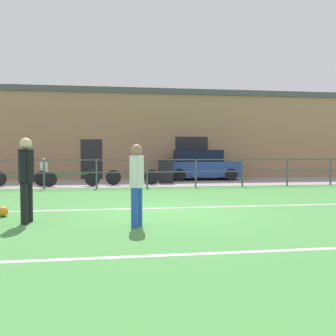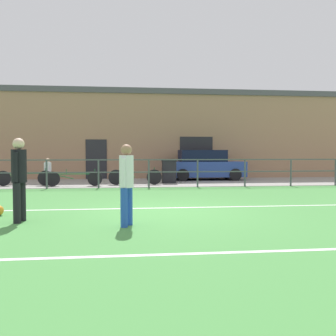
% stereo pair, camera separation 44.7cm
% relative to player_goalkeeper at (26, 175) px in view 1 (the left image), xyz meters
% --- Properties ---
extents(ground, '(60.00, 44.00, 0.04)m').
position_rel_player_goalkeeper_xyz_m(ground, '(3.11, 1.06, -1.00)').
color(ground, '#478C42').
extents(field_line_touchline, '(36.00, 0.11, 0.00)m').
position_rel_player_goalkeeper_xyz_m(field_line_touchline, '(3.11, 1.58, -0.98)').
color(field_line_touchline, white).
rests_on(field_line_touchline, ground).
extents(field_line_hash, '(36.00, 0.11, 0.00)m').
position_rel_player_goalkeeper_xyz_m(field_line_hash, '(3.11, -2.76, -0.98)').
color(field_line_hash, white).
rests_on(field_line_hash, ground).
extents(pavement_strip, '(48.00, 5.00, 0.02)m').
position_rel_player_goalkeeper_xyz_m(pavement_strip, '(3.11, 9.56, -0.97)').
color(pavement_strip, gray).
rests_on(pavement_strip, ground).
extents(perimeter_fence, '(36.07, 0.07, 1.15)m').
position_rel_player_goalkeeper_xyz_m(perimeter_fence, '(3.11, 7.06, -0.23)').
color(perimeter_fence, '#474C51').
rests_on(perimeter_fence, ground).
extents(clubhouse_facade, '(28.00, 2.56, 4.86)m').
position_rel_player_goalkeeper_xyz_m(clubhouse_facade, '(3.11, 13.26, 1.46)').
color(clubhouse_facade, '#A37A5B').
rests_on(clubhouse_facade, ground).
extents(player_goalkeeper, '(0.30, 0.47, 1.73)m').
position_rel_player_goalkeeper_xyz_m(player_goalkeeper, '(0.00, 0.00, 0.00)').
color(player_goalkeeper, black).
rests_on(player_goalkeeper, ground).
extents(player_striker, '(0.28, 0.41, 1.59)m').
position_rel_player_goalkeeper_xyz_m(player_striker, '(2.19, -0.67, -0.08)').
color(player_striker, blue).
rests_on(player_striker, ground).
extents(soccer_ball_match, '(0.24, 0.24, 0.24)m').
position_rel_player_goalkeeper_xyz_m(soccer_ball_match, '(-0.70, 0.85, -0.86)').
color(soccer_ball_match, orange).
rests_on(soccer_ball_match, ground).
extents(spectator_child, '(0.32, 0.20, 1.16)m').
position_rel_player_goalkeeper_xyz_m(spectator_child, '(-1.20, 8.77, -0.30)').
color(spectator_child, '#232D4C').
rests_on(spectator_child, pavement_strip).
extents(parked_car_red, '(3.86, 1.80, 1.52)m').
position_rel_player_goalkeeper_xyz_m(parked_car_red, '(6.21, 10.78, -0.24)').
color(parked_car_red, '#28428E').
rests_on(parked_car_red, pavement_strip).
extents(bicycle_parked_0, '(2.31, 0.04, 0.75)m').
position_rel_player_goalkeeper_xyz_m(bicycle_parked_0, '(2.59, 8.26, -0.62)').
color(bicycle_parked_0, black).
rests_on(bicycle_parked_0, pavement_strip).
extents(bicycle_parked_2, '(2.34, 0.04, 0.72)m').
position_rel_player_goalkeeper_xyz_m(bicycle_parked_2, '(0.03, 7.87, -0.64)').
color(bicycle_parked_2, black).
rests_on(bicycle_parked_2, pavement_strip).
extents(bicycle_parked_3, '(2.35, 0.04, 0.74)m').
position_rel_player_goalkeeper_xyz_m(bicycle_parked_3, '(-2.06, 8.26, -0.63)').
color(bicycle_parked_3, black).
rests_on(bicycle_parked_3, pavement_strip).
extents(trash_bin_0, '(0.65, 0.55, 1.07)m').
position_rel_player_goalkeeper_xyz_m(trash_bin_0, '(4.16, 9.02, -0.42)').
color(trash_bin_0, black).
rests_on(trash_bin_0, pavement_strip).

